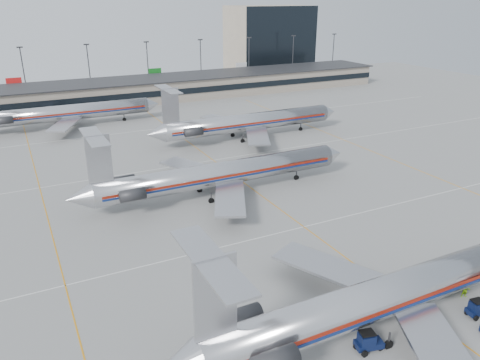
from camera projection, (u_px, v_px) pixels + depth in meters
ground at (353, 263)px, 53.32m from camera, size 260.00×260.00×0.00m
apron_markings at (304, 227)px, 61.64m from camera, size 160.00×0.15×0.02m
terminal at (132, 91)px, 133.69m from camera, size 162.00×17.00×6.25m
light_mast_row at (119, 65)px, 143.37m from camera, size 163.60×0.40×15.28m
distant_building at (269, 40)px, 181.02m from camera, size 30.00×20.00×25.00m
jet_foreground at (391, 294)px, 41.95m from camera, size 45.65×26.88×11.95m
jet_second_row at (217, 174)px, 70.29m from camera, size 44.94×26.46×11.76m
jet_third_row at (246, 122)px, 98.64m from camera, size 44.53×27.39×12.18m
jet_back_row at (65, 113)px, 107.16m from camera, size 43.20×26.57×11.81m
tug_left at (368, 342)px, 39.87m from camera, size 2.60×1.71×1.95m
tug_center at (477, 309)px, 44.21m from camera, size 2.35×1.41×1.80m
belt_loader at (452, 285)px, 48.28m from camera, size 4.19×1.37×2.21m
ramp_worker_far at (466, 290)px, 46.95m from camera, size 0.98×0.86×1.70m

